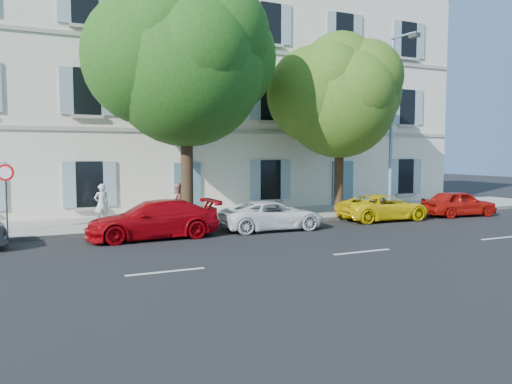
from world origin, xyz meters
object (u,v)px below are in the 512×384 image
car_yellow_supercar (383,207)px  street_lamp (394,114)px  car_red_coupe (153,219)px  road_sign (6,184)px  car_white_coupe (272,215)px  tree_left (186,68)px  tree_right (340,102)px  car_red_hatchback (459,203)px  pedestrian_b (177,203)px  pedestrian_a (102,204)px

car_yellow_supercar → street_lamp: street_lamp is taller
car_yellow_supercar → street_lamp: size_ratio=0.51×
car_red_coupe → road_sign: (-4.59, 1.59, 1.24)m
car_white_coupe → tree_left: bearing=58.2°
road_sign → tree_right: bearing=4.1°
car_red_hatchback → road_sign: (-19.00, 1.54, 1.30)m
tree_left → street_lamp: size_ratio=1.16×
car_white_coupe → car_yellow_supercar: 5.66m
car_red_hatchback → pedestrian_b: size_ratio=2.21×
tree_right → road_sign: 14.45m
road_sign → pedestrian_a: road_sign is taller
car_red_coupe → street_lamp: size_ratio=0.56×
pedestrian_a → road_sign: bearing=14.0°
tree_left → pedestrian_a: tree_left is taller
road_sign → pedestrian_b: 6.20m
car_red_coupe → tree_right: tree_right is taller
car_red_hatchback → tree_right: (-5.00, 2.54, 4.72)m
car_yellow_supercar → road_sign: 14.96m
car_yellow_supercar → car_red_coupe: bearing=94.1°
car_white_coupe → pedestrian_a: (-5.91, 3.20, 0.39)m
car_white_coupe → street_lamp: bearing=-74.6°
car_yellow_supercar → pedestrian_a: (-11.57, 2.82, 0.38)m
car_red_coupe → tree_right: size_ratio=0.57×
car_white_coupe → car_red_hatchback: 9.80m
road_sign → street_lamp: bearing=0.1°
car_yellow_supercar → tree_right: 5.32m
street_lamp → tree_left: bearing=178.4°
car_yellow_supercar → tree_left: bearing=81.8°
car_yellow_supercar → tree_right: tree_right is taller
car_red_hatchback → street_lamp: (-2.63, 1.57, 4.17)m
car_red_coupe → car_yellow_supercar: size_ratio=1.11×
tree_left → car_red_coupe: bearing=-133.7°
tree_left → pedestrian_a: size_ratio=5.91×
tree_left → street_lamp: tree_left is taller
car_red_coupe → pedestrian_b: pedestrian_b is taller
car_red_hatchback → pedestrian_b: pedestrian_b is taller
tree_right → pedestrian_b: 9.05m
car_white_coupe → tree_right: 7.25m
tree_right → pedestrian_a: 11.59m
pedestrian_b → street_lamp: bearing=175.7°
car_white_coupe → tree_right: (4.80, 2.61, 4.77)m
pedestrian_b → car_yellow_supercar: bearing=167.1°
road_sign → pedestrian_a: (3.29, 1.59, -0.96)m
car_red_hatchback → car_white_coupe: bearing=96.3°
road_sign → street_lamp: size_ratio=0.30×
road_sign → pedestrian_a: size_ratio=1.53×
car_red_coupe → pedestrian_b: (1.50, 2.30, 0.29)m
street_lamp → pedestrian_b: 10.99m
car_red_coupe → tree_left: size_ratio=0.48×
car_red_coupe → street_lamp: (11.78, 1.62, 4.11)m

